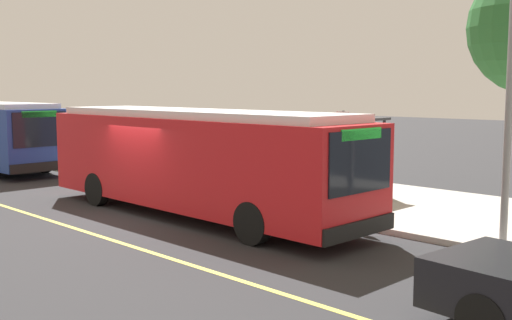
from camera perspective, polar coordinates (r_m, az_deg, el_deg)
name	(u,v)px	position (r m, az deg, el deg)	size (l,w,h in m)	color
ground_plane	(144,215)	(17.66, -10.33, -5.03)	(120.00, 120.00, 0.00)	#2B2B2D
sidewalk_curb	(287,188)	(21.57, 2.88, -2.64)	(44.00, 6.40, 0.15)	#B7B2A8
lane_stripe_center	(72,227)	(16.54, -16.64, -5.98)	(36.00, 0.14, 0.01)	#E0D64C
transit_bus_main	(196,158)	(17.13, -5.54, 0.16)	(11.16, 2.67, 2.95)	red
bus_shelter	(337,138)	(20.43, 7.47, 2.01)	(2.90, 1.60, 2.48)	#333338
waiting_bench	(348,178)	(20.40, 8.49, -1.64)	(1.60, 0.48, 0.95)	brown
route_sign_post	(343,148)	(16.58, 7.99, 1.10)	(0.44, 0.08, 2.80)	#333338
utility_pole	(509,97)	(14.27, 22.36, 5.42)	(0.16, 0.16, 6.40)	gray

